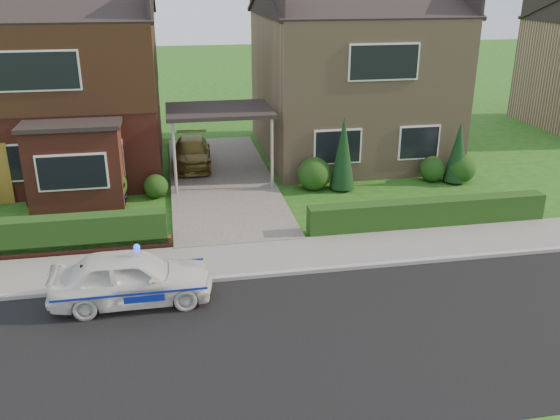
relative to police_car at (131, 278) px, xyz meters
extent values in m
plane|color=#1C5416|center=(2.89, -2.40, -0.64)|extent=(120.00, 120.00, 0.00)
cube|color=black|center=(2.89, -2.40, -0.64)|extent=(60.00, 6.00, 0.02)
cube|color=#9E9993|center=(2.89, 0.65, -0.58)|extent=(60.00, 0.16, 0.12)
cube|color=slate|center=(2.89, 1.70, -0.59)|extent=(60.00, 2.00, 0.10)
cube|color=#666059|center=(2.89, 8.60, -0.58)|extent=(3.80, 12.00, 0.12)
cube|color=maroon|center=(-2.91, 11.60, 2.26)|extent=(7.20, 8.00, 5.80)
cube|color=white|center=(-4.49, 7.58, 0.76)|extent=(1.80, 0.08, 1.30)
cube|color=white|center=(-1.32, 7.58, 0.76)|extent=(1.60, 0.08, 1.30)
cube|color=white|center=(-2.91, 7.58, 3.76)|extent=(2.60, 0.08, 1.30)
cube|color=black|center=(-2.91, 11.60, 3.71)|extent=(7.26, 8.06, 2.90)
cube|color=maroon|center=(-2.04, 6.90, 0.71)|extent=(3.00, 1.40, 2.70)
cube|color=black|center=(-2.04, 6.90, 2.13)|extent=(3.20, 1.60, 0.14)
cube|color=#927759|center=(8.69, 11.60, 2.26)|extent=(7.20, 8.00, 5.80)
cube|color=white|center=(7.11, 7.58, 0.76)|extent=(1.80, 0.08, 1.30)
cube|color=white|center=(10.28, 7.58, 0.76)|extent=(1.60, 0.08, 1.30)
cube|color=white|center=(8.69, 7.58, 3.76)|extent=(2.60, 0.08, 1.30)
cube|color=black|center=(2.89, 8.60, 2.06)|extent=(3.80, 3.00, 0.14)
cylinder|color=gray|center=(1.19, 7.20, 0.71)|extent=(0.10, 0.10, 2.70)
cylinder|color=gray|center=(4.59, 7.20, 0.71)|extent=(0.10, 0.10, 2.70)
cube|color=maroon|center=(-2.91, 2.90, -0.46)|extent=(7.70, 0.25, 0.36)
cube|color=#1A3912|center=(-2.91, 3.05, -0.64)|extent=(7.50, 0.55, 0.90)
cube|color=#1A3912|center=(8.69, 2.95, -0.64)|extent=(7.50, 0.55, 0.80)
sphere|color=#1A3912|center=(-1.11, 6.90, 0.02)|extent=(1.32, 1.32, 1.32)
sphere|color=#1A3912|center=(0.49, 7.20, -0.22)|extent=(0.84, 0.84, 0.84)
sphere|color=#1A3912|center=(6.09, 7.00, -0.04)|extent=(1.20, 1.20, 1.20)
sphere|color=#1A3912|center=(10.69, 7.10, -0.16)|extent=(0.96, 0.96, 0.96)
sphere|color=#1A3912|center=(11.69, 6.80, -0.10)|extent=(1.08, 1.08, 1.08)
cone|color=black|center=(7.09, 6.80, 0.66)|extent=(0.90, 0.90, 2.60)
cone|color=black|center=(11.49, 6.80, 0.46)|extent=(0.90, 0.90, 2.20)
imported|color=white|center=(0.00, 0.00, 0.00)|extent=(1.51, 3.74, 1.27)
sphere|color=#193FF2|center=(0.19, 0.00, 0.72)|extent=(0.17, 0.17, 0.17)
cube|color=navy|center=(0.00, -0.76, -0.05)|extent=(3.44, 0.02, 0.05)
cube|color=navy|center=(0.00, 0.76, -0.05)|extent=(3.44, 0.01, 0.05)
ellipsoid|color=black|center=(-1.05, -0.10, 0.26)|extent=(0.22, 0.17, 0.21)
sphere|color=white|center=(-1.03, -0.16, 0.25)|extent=(0.11, 0.11, 0.11)
sphere|color=black|center=(-1.03, -0.12, 0.40)|extent=(0.13, 0.13, 0.13)
cone|color=black|center=(-1.07, -0.11, 0.47)|extent=(0.04, 0.04, 0.05)
cone|color=black|center=(-0.98, -0.11, 0.47)|extent=(0.04, 0.04, 0.05)
imported|color=brown|center=(1.89, 10.41, 0.01)|extent=(1.67, 3.73, 1.06)
imported|color=gray|center=(-0.61, 6.60, -0.22)|extent=(0.58, 0.56, 0.83)
imported|color=gray|center=(-3.44, 6.60, -0.21)|extent=(0.59, 0.59, 0.85)
camera|label=1|loc=(1.15, -12.72, 6.53)|focal=38.00mm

